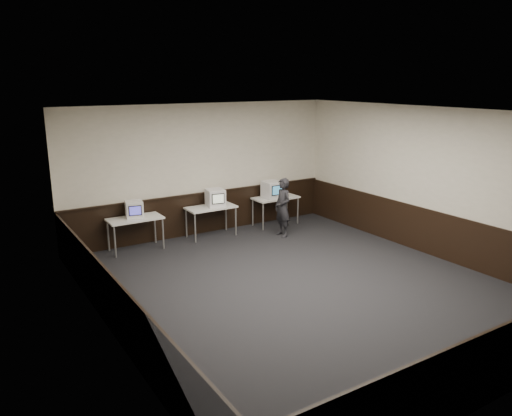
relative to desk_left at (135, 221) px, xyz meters
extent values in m
plane|color=black|center=(1.90, -3.60, -0.68)|extent=(8.00, 8.00, 0.00)
plane|color=white|center=(1.90, -3.60, 2.52)|extent=(8.00, 8.00, 0.00)
plane|color=beige|center=(1.90, 0.40, 0.92)|extent=(7.00, 0.00, 7.00)
plane|color=beige|center=(-1.60, -3.60, 0.92)|extent=(0.00, 8.00, 8.00)
plane|color=beige|center=(5.40, -3.60, 0.92)|extent=(0.00, 8.00, 8.00)
cube|color=black|center=(1.90, 0.38, -0.18)|extent=(6.98, 0.04, 1.00)
cube|color=black|center=(1.90, -7.58, -0.18)|extent=(6.98, 0.04, 1.00)
cube|color=black|center=(-1.58, -3.60, -0.18)|extent=(0.04, 7.98, 1.00)
cube|color=black|center=(5.38, -3.60, -0.18)|extent=(0.04, 7.98, 1.00)
cube|color=black|center=(1.90, 0.36, 0.34)|extent=(6.98, 0.06, 0.04)
cube|color=silver|center=(0.00, 0.00, 0.05)|extent=(1.20, 0.60, 0.04)
cylinder|color=#999999|center=(-0.55, -0.25, -0.32)|extent=(0.04, 0.04, 0.71)
cylinder|color=#999999|center=(0.55, -0.25, -0.32)|extent=(0.04, 0.04, 0.71)
cylinder|color=#999999|center=(-0.55, 0.25, -0.32)|extent=(0.04, 0.04, 0.71)
cylinder|color=#999999|center=(0.55, 0.25, -0.32)|extent=(0.04, 0.04, 0.71)
cube|color=silver|center=(1.90, 0.00, 0.05)|extent=(1.20, 0.60, 0.04)
cylinder|color=#999999|center=(1.35, -0.25, -0.32)|extent=(0.04, 0.04, 0.71)
cylinder|color=#999999|center=(2.45, -0.25, -0.32)|extent=(0.04, 0.04, 0.71)
cylinder|color=#999999|center=(1.35, 0.25, -0.32)|extent=(0.04, 0.04, 0.71)
cylinder|color=#999999|center=(2.45, 0.25, -0.32)|extent=(0.04, 0.04, 0.71)
cube|color=silver|center=(3.80, 0.00, 0.05)|extent=(1.20, 0.60, 0.04)
cylinder|color=#999999|center=(3.25, -0.25, -0.32)|extent=(0.04, 0.04, 0.71)
cylinder|color=#999999|center=(4.35, -0.25, -0.32)|extent=(0.04, 0.04, 0.71)
cylinder|color=#999999|center=(3.25, 0.25, -0.32)|extent=(0.04, 0.04, 0.71)
cylinder|color=#999999|center=(4.35, 0.25, -0.32)|extent=(0.04, 0.04, 0.71)
cube|color=white|center=(0.01, 0.04, 0.26)|extent=(0.45, 0.46, 0.37)
cube|color=black|center=(-0.03, -0.15, 0.28)|extent=(0.28, 0.07, 0.22)
cube|color=#423DB6|center=(-0.03, -0.16, 0.28)|extent=(0.24, 0.06, 0.19)
cube|color=white|center=(2.02, 0.00, 0.28)|extent=(0.48, 0.50, 0.42)
cube|color=black|center=(1.99, -0.22, 0.30)|extent=(0.31, 0.07, 0.25)
cube|color=beige|center=(1.99, -0.23, 0.30)|extent=(0.27, 0.05, 0.21)
cube|color=white|center=(3.68, 0.00, 0.29)|extent=(0.44, 0.46, 0.44)
cube|color=black|center=(3.68, -0.24, 0.31)|extent=(0.33, 0.02, 0.26)
cube|color=teal|center=(3.68, -0.25, 0.31)|extent=(0.28, 0.01, 0.22)
imported|color=black|center=(3.40, -0.90, 0.04)|extent=(0.36, 0.54, 1.44)
camera|label=1|loc=(-3.39, -10.50, 3.08)|focal=35.00mm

